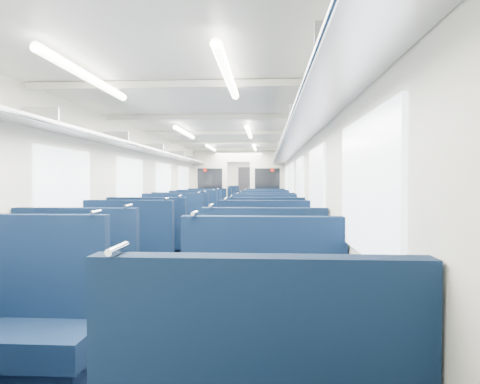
{
  "coord_description": "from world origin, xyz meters",
  "views": [
    {
      "loc": [
        0.85,
        -9.85,
        1.45
      ],
      "look_at": [
        0.13,
        1.94,
        1.12
      ],
      "focal_mm": 32.24,
      "sensor_mm": 36.0,
      "label": 1
    }
  ],
  "objects_px": {
    "seat_23": "(266,210)",
    "seat_13": "(265,235)",
    "seat_7": "(265,271)",
    "seat_15": "(265,227)",
    "seat_10": "(170,241)",
    "end_door": "(247,190)",
    "seat_12": "(182,234)",
    "seat_19": "(266,218)",
    "seat_11": "(265,243)",
    "seat_14": "(192,227)",
    "seat_4": "(84,296)",
    "seat_6": "(124,270)",
    "seat_5": "(264,296)",
    "seat_9": "(265,254)",
    "seat_2": "(20,336)",
    "seat_8": "(150,254)",
    "seat_18": "(206,218)",
    "seat_22": "(219,210)",
    "seat_20": "(215,212)",
    "seat_21": "(266,213)",
    "seat_24": "(222,208)",
    "seat_16": "(200,222)",
    "bulkhead": "(239,187)",
    "seat_27": "(266,206)",
    "seat_3": "(263,345)",
    "seat_25": "(266,208)",
    "seat_17": "(266,223)",
    "seat_26": "(225,206)"
  },
  "relations": [
    {
      "from": "seat_20",
      "to": "seat_25",
      "type": "relative_size",
      "value": 1.0
    },
    {
      "from": "seat_2",
      "to": "seat_5",
      "type": "bearing_deg",
      "value": 34.41
    },
    {
      "from": "seat_10",
      "to": "seat_23",
      "type": "bearing_deg",
      "value": 77.89
    },
    {
      "from": "seat_9",
      "to": "seat_23",
      "type": "relative_size",
      "value": 1.0
    },
    {
      "from": "seat_10",
      "to": "seat_21",
      "type": "height_order",
      "value": "same"
    },
    {
      "from": "seat_22",
      "to": "seat_23",
      "type": "relative_size",
      "value": 1.0
    },
    {
      "from": "seat_20",
      "to": "seat_24",
      "type": "height_order",
      "value": "same"
    },
    {
      "from": "seat_6",
      "to": "seat_7",
      "type": "bearing_deg",
      "value": 1.38
    },
    {
      "from": "seat_7",
      "to": "seat_27",
      "type": "height_order",
      "value": "same"
    },
    {
      "from": "seat_23",
      "to": "seat_13",
      "type": "bearing_deg",
      "value": -90.0
    },
    {
      "from": "seat_14",
      "to": "seat_19",
      "type": "bearing_deg",
      "value": 54.27
    },
    {
      "from": "end_door",
      "to": "seat_8",
      "type": "xyz_separation_m",
      "value": [
        -0.83,
        -12.69,
        -0.62
      ]
    },
    {
      "from": "seat_20",
      "to": "seat_21",
      "type": "xyz_separation_m",
      "value": [
        1.66,
        0.03,
        0.0
      ]
    },
    {
      "from": "seat_4",
      "to": "seat_6",
      "type": "height_order",
      "value": "same"
    },
    {
      "from": "seat_9",
      "to": "seat_12",
      "type": "relative_size",
      "value": 1.0
    },
    {
      "from": "seat_18",
      "to": "seat_24",
      "type": "height_order",
      "value": "same"
    },
    {
      "from": "seat_11",
      "to": "bulkhead",
      "type": "bearing_deg",
      "value": 98.03
    },
    {
      "from": "seat_3",
      "to": "seat_8",
      "type": "xyz_separation_m",
      "value": [
        -1.66,
        3.34,
        0.0
      ]
    },
    {
      "from": "seat_11",
      "to": "seat_14",
      "type": "xyz_separation_m",
      "value": [
        -1.66,
        2.34,
        0.0
      ]
    },
    {
      "from": "seat_19",
      "to": "seat_15",
      "type": "bearing_deg",
      "value": -90.0
    },
    {
      "from": "bulkhead",
      "to": "seat_12",
      "type": "distance_m",
      "value": 4.82
    },
    {
      "from": "bulkhead",
      "to": "seat_24",
      "type": "height_order",
      "value": "bulkhead"
    },
    {
      "from": "seat_14",
      "to": "seat_27",
      "type": "bearing_deg",
      "value": 77.97
    },
    {
      "from": "seat_3",
      "to": "seat_15",
      "type": "height_order",
      "value": "same"
    },
    {
      "from": "seat_19",
      "to": "seat_8",
      "type": "bearing_deg",
      "value": -105.99
    },
    {
      "from": "seat_14",
      "to": "seat_23",
      "type": "distance_m",
      "value": 5.83
    },
    {
      "from": "seat_8",
      "to": "seat_18",
      "type": "distance_m",
      "value": 5.8
    },
    {
      "from": "seat_8",
      "to": "seat_15",
      "type": "height_order",
      "value": "same"
    },
    {
      "from": "seat_5",
      "to": "seat_4",
      "type": "bearing_deg",
      "value": -176.23
    },
    {
      "from": "end_door",
      "to": "seat_12",
      "type": "distance_m",
      "value": 10.38
    },
    {
      "from": "seat_20",
      "to": "seat_26",
      "type": "xyz_separation_m",
      "value": [
        0.0,
        3.5,
        0.0
      ]
    },
    {
      "from": "end_door",
      "to": "bulkhead",
      "type": "height_order",
      "value": "bulkhead"
    },
    {
      "from": "seat_12",
      "to": "seat_22",
      "type": "xyz_separation_m",
      "value": [
        0.0,
        6.66,
        0.0
      ]
    },
    {
      "from": "seat_12",
      "to": "seat_13",
      "type": "relative_size",
      "value": 1.0
    },
    {
      "from": "bulkhead",
      "to": "seat_3",
      "type": "distance_m",
      "value": 10.43
    },
    {
      "from": "end_door",
      "to": "seat_21",
      "type": "height_order",
      "value": "end_door"
    },
    {
      "from": "seat_9",
      "to": "seat_15",
      "type": "relative_size",
      "value": 1.0
    },
    {
      "from": "seat_11",
      "to": "seat_19",
      "type": "height_order",
      "value": "same"
    },
    {
      "from": "seat_14",
      "to": "seat_16",
      "type": "relative_size",
      "value": 1.0
    },
    {
      "from": "seat_3",
      "to": "seat_19",
      "type": "xyz_separation_m",
      "value": [
        0.0,
        9.13,
        0.0
      ]
    },
    {
      "from": "seat_7",
      "to": "seat_17",
      "type": "height_order",
      "value": "same"
    },
    {
      "from": "seat_16",
      "to": "seat_24",
      "type": "distance_m",
      "value": 5.54
    },
    {
      "from": "seat_13",
      "to": "end_door",
      "type": "bearing_deg",
      "value": 94.55
    },
    {
      "from": "seat_12",
      "to": "seat_19",
      "type": "distance_m",
      "value": 3.81
    },
    {
      "from": "seat_8",
      "to": "seat_17",
      "type": "xyz_separation_m",
      "value": [
        1.66,
        4.63,
        0.0
      ]
    },
    {
      "from": "seat_9",
      "to": "seat_2",
      "type": "bearing_deg",
      "value": -116.08
    },
    {
      "from": "seat_13",
      "to": "seat_19",
      "type": "bearing_deg",
      "value": 90.0
    },
    {
      "from": "seat_12",
      "to": "seat_24",
      "type": "relative_size",
      "value": 1.0
    },
    {
      "from": "seat_7",
      "to": "seat_15",
      "type": "xyz_separation_m",
      "value": [
        0.0,
        4.65,
        0.0
      ]
    },
    {
      "from": "end_door",
      "to": "seat_19",
      "type": "xyz_separation_m",
      "value": [
        0.83,
        -6.9,
        -0.62
      ]
    }
  ]
}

